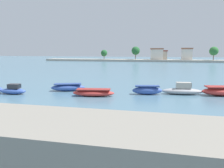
% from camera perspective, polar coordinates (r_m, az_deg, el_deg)
% --- Properties ---
extents(moored_boat_2, '(3.85, 1.77, 1.41)m').
position_cam_1_polar(moored_boat_2, '(33.82, -23.88, -1.46)').
color(moored_boat_2, '#3856A8').
rests_on(moored_boat_2, ground).
extents(moored_boat_3, '(5.19, 3.16, 1.10)m').
position_cam_1_polar(moored_boat_3, '(33.96, -11.15, -0.83)').
color(moored_boat_3, '#3856A8').
rests_on(moored_boat_3, ground).
extents(moored_boat_4, '(5.69, 2.49, 0.96)m').
position_cam_1_polar(moored_boat_4, '(29.60, -4.73, -2.21)').
color(moored_boat_4, '#C63833').
rests_on(moored_boat_4, ground).
extents(moored_boat_5, '(4.21, 1.90, 1.23)m').
position_cam_1_polar(moored_boat_5, '(30.97, 8.94, -1.56)').
color(moored_boat_5, '#3856A8').
rests_on(moored_boat_5, ground).
extents(moored_boat_6, '(5.53, 2.15, 1.66)m').
position_cam_1_polar(moored_boat_6, '(32.12, 17.46, -1.54)').
color(moored_boat_6, '#9E9EA3').
rests_on(moored_boat_6, ground).
extents(moored_boat_7, '(5.84, 3.02, 1.25)m').
position_cam_1_polar(moored_boat_7, '(33.29, 26.44, -1.64)').
color(moored_boat_7, '#C63833').
rests_on(moored_boat_7, ground).
extents(mooring_buoy_2, '(0.39, 0.39, 0.39)m').
position_cam_1_polar(mooring_buoy_2, '(36.23, -7.49, -0.71)').
color(mooring_buoy_2, red).
rests_on(mooring_buoy_2, ground).
extents(distant_shoreline, '(100.07, 9.30, 8.19)m').
position_cam_1_polar(distant_shoreline, '(125.69, 7.68, 6.69)').
color(distant_shoreline, '#9E998C').
rests_on(distant_shoreline, ground).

